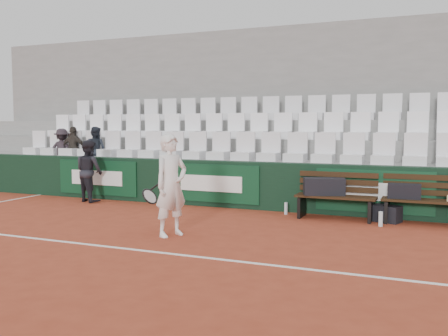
# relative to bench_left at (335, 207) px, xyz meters

# --- Properties ---
(ground) EXTENTS (80.00, 80.00, 0.00)m
(ground) POSITION_rel_bench_left_xyz_m (-2.55, -3.46, -0.23)
(ground) COLOR #9F3C24
(ground) RESTS_ON ground
(court_baseline) EXTENTS (18.00, 0.06, 0.01)m
(court_baseline) POSITION_rel_bench_left_xyz_m (-2.55, -3.46, -0.22)
(court_baseline) COLOR white
(court_baseline) RESTS_ON ground
(back_barrier) EXTENTS (18.00, 0.34, 1.00)m
(back_barrier) POSITION_rel_bench_left_xyz_m (-2.48, 0.53, 0.28)
(back_barrier) COLOR black
(back_barrier) RESTS_ON ground
(grandstand_tier_front) EXTENTS (18.00, 0.95, 1.00)m
(grandstand_tier_front) POSITION_rel_bench_left_xyz_m (-2.55, 1.16, 0.28)
(grandstand_tier_front) COLOR gray
(grandstand_tier_front) RESTS_ON ground
(grandstand_tier_mid) EXTENTS (18.00, 0.95, 1.45)m
(grandstand_tier_mid) POSITION_rel_bench_left_xyz_m (-2.55, 2.11, 0.50)
(grandstand_tier_mid) COLOR gray
(grandstand_tier_mid) RESTS_ON ground
(grandstand_tier_back) EXTENTS (18.00, 0.95, 1.90)m
(grandstand_tier_back) POSITION_rel_bench_left_xyz_m (-2.55, 3.06, 0.72)
(grandstand_tier_back) COLOR gray
(grandstand_tier_back) RESTS_ON ground
(grandstand_rear_wall) EXTENTS (18.00, 0.30, 4.40)m
(grandstand_rear_wall) POSITION_rel_bench_left_xyz_m (-2.55, 3.69, 1.98)
(grandstand_rear_wall) COLOR gray
(grandstand_rear_wall) RESTS_ON ground
(seat_row_front) EXTENTS (11.90, 0.44, 0.63)m
(seat_row_front) POSITION_rel_bench_left_xyz_m (-2.55, 0.99, 1.09)
(seat_row_front) COLOR white
(seat_row_front) RESTS_ON grandstand_tier_front
(seat_row_mid) EXTENTS (11.90, 0.44, 0.63)m
(seat_row_mid) POSITION_rel_bench_left_xyz_m (-2.55, 1.94, 1.54)
(seat_row_mid) COLOR white
(seat_row_mid) RESTS_ON grandstand_tier_mid
(seat_row_back) EXTENTS (11.90, 0.44, 0.63)m
(seat_row_back) POSITION_rel_bench_left_xyz_m (-2.55, 2.89, 1.99)
(seat_row_back) COLOR silver
(seat_row_back) RESTS_ON grandstand_tier_back
(bench_left) EXTENTS (1.50, 0.56, 0.45)m
(bench_left) POSITION_rel_bench_left_xyz_m (0.00, 0.00, 0.00)
(bench_left) COLOR #321D0F
(bench_left) RESTS_ON ground
(bench_right) EXTENTS (1.50, 0.56, 0.45)m
(bench_right) POSITION_rel_bench_left_xyz_m (1.58, 0.11, 0.00)
(bench_right) COLOR #311E0E
(bench_right) RESTS_ON ground
(sports_bag_left) EXTENTS (0.83, 0.56, 0.33)m
(sports_bag_left) POSITION_rel_bench_left_xyz_m (-0.23, 0.02, 0.39)
(sports_bag_left) COLOR black
(sports_bag_left) RESTS_ON bench_left
(sports_bag_right) EXTENTS (0.58, 0.28, 0.27)m
(sports_bag_right) POSITION_rel_bench_left_xyz_m (1.22, 0.13, 0.36)
(sports_bag_right) COLOR black
(sports_bag_right) RESTS_ON bench_right
(sports_bag_ground) EXTENTS (0.58, 0.46, 0.31)m
(sports_bag_ground) POSITION_rel_bench_left_xyz_m (0.92, 0.10, -0.07)
(sports_bag_ground) COLOR black
(sports_bag_ground) RESTS_ON ground
(water_bottle_near) EXTENTS (0.07, 0.07, 0.24)m
(water_bottle_near) POSITION_rel_bench_left_xyz_m (-1.00, 0.14, -0.10)
(water_bottle_near) COLOR silver
(water_bottle_near) RESTS_ON ground
(water_bottle_far) EXTENTS (0.07, 0.07, 0.27)m
(water_bottle_far) POSITION_rel_bench_left_xyz_m (0.86, -0.37, -0.09)
(water_bottle_far) COLOR silver
(water_bottle_far) RESTS_ON ground
(tennis_player) EXTENTS (0.80, 0.71, 1.64)m
(tennis_player) POSITION_rel_bench_left_xyz_m (-2.19, -2.45, 0.59)
(tennis_player) COLOR white
(tennis_player) RESTS_ON ground
(ball_kid) EXTENTS (0.84, 0.75, 1.44)m
(ball_kid) POSITION_rel_bench_left_xyz_m (-5.69, -0.01, 0.49)
(ball_kid) COLOR black
(ball_kid) RESTS_ON ground
(spectator_a) EXTENTS (0.83, 0.64, 1.14)m
(spectator_a) POSITION_rel_bench_left_xyz_m (-7.36, 1.04, 1.34)
(spectator_a) COLOR #271F25
(spectator_a) RESTS_ON grandstand_tier_front
(spectator_b) EXTENTS (0.74, 0.40, 1.19)m
(spectator_b) POSITION_rel_bench_left_xyz_m (-6.98, 1.04, 1.37)
(spectator_b) COLOR #35302A
(spectator_b) RESTS_ON grandstand_tier_front
(spectator_c) EXTENTS (0.61, 0.49, 1.19)m
(spectator_c) POSITION_rel_bench_left_xyz_m (-6.29, 1.04, 1.37)
(spectator_c) COLOR #1F252F
(spectator_c) RESTS_ON grandstand_tier_front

